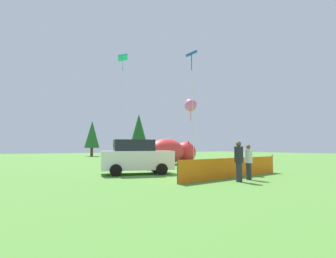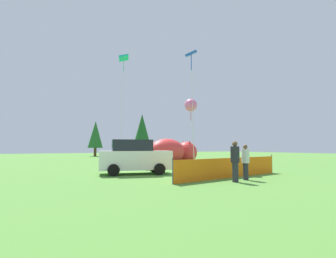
{
  "view_description": "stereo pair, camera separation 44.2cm",
  "coord_description": "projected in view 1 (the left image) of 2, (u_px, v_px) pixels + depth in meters",
  "views": [
    {
      "loc": [
        -10.92,
        -13.18,
        1.57
      ],
      "look_at": [
        0.33,
        4.56,
        3.04
      ],
      "focal_mm": 28.0,
      "sensor_mm": 36.0,
      "label": 1
    },
    {
      "loc": [
        -10.54,
        -13.42,
        1.57
      ],
      "look_at": [
        0.33,
        4.56,
        3.04
      ],
      "focal_mm": 28.0,
      "sensor_mm": 36.0,
      "label": 2
    }
  ],
  "objects": [
    {
      "name": "inflatable_cat",
      "position": [
        172.0,
        152.0,
        24.82
      ],
      "size": [
        6.07,
        3.46,
        2.37
      ],
      "rotation": [
        0.0,
        0.0,
        0.26
      ],
      "color": "red",
      "rests_on": "ground"
    },
    {
      "name": "kite_blue_box",
      "position": [
        192.0,
        56.0,
        20.11
      ],
      "size": [
        1.21,
        1.27,
        9.13
      ],
      "color": "silver",
      "rests_on": "ground"
    },
    {
      "name": "safety_fence",
      "position": [
        234.0,
        168.0,
        13.71
      ],
      "size": [
        7.93,
        1.09,
        1.12
      ],
      "rotation": [
        0.0,
        0.0,
        0.13
      ],
      "color": "orange",
      "rests_on": "ground"
    },
    {
      "name": "ground_plane",
      "position": [
        202.0,
        172.0,
        16.83
      ],
      "size": [
        120.0,
        120.0,
        0.0
      ],
      "primitive_type": "plane",
      "color": "#548C38"
    },
    {
      "name": "kite_pink_octopus",
      "position": [
        191.0,
        105.0,
        21.96
      ],
      "size": [
        1.05,
        1.47,
        5.63
      ],
      "color": "silver",
      "rests_on": "ground"
    },
    {
      "name": "horizon_tree_west",
      "position": [
        139.0,
        130.0,
        51.68
      ],
      "size": [
        3.42,
        3.42,
        8.16
      ],
      "color": "brown",
      "rests_on": "ground"
    },
    {
      "name": "folding_chair",
      "position": [
        248.0,
        163.0,
        17.14
      ],
      "size": [
        0.78,
        0.78,
        0.94
      ],
      "rotation": [
        0.0,
        0.0,
        -2.32
      ],
      "color": "black",
      "rests_on": "ground"
    },
    {
      "name": "parked_car",
      "position": [
        136.0,
        157.0,
        15.45
      ],
      "size": [
        4.49,
        2.96,
        2.01
      ],
      "rotation": [
        0.0,
        0.0,
        -0.3
      ],
      "color": "white",
      "rests_on": "ground"
    },
    {
      "name": "horizon_tree_east",
      "position": [
        92.0,
        134.0,
        45.57
      ],
      "size": [
        2.59,
        2.59,
        6.18
      ],
      "color": "brown",
      "rests_on": "ground"
    },
    {
      "name": "spectator_in_green_shirt",
      "position": [
        239.0,
        160.0,
        11.98
      ],
      "size": [
        0.4,
        0.4,
        1.85
      ],
      "color": "#2D2D38",
      "rests_on": "ground"
    },
    {
      "name": "kite_teal_diamond",
      "position": [
        123.0,
        60.0,
        24.86
      ],
      "size": [
        1.47,
        2.04,
        10.39
      ],
      "color": "silver",
      "rests_on": "ground"
    },
    {
      "name": "spectator_in_yellow_shirt",
      "position": [
        249.0,
        161.0,
        12.76
      ],
      "size": [
        0.37,
        0.37,
        1.7
      ],
      "color": "#2D2D38",
      "rests_on": "ground"
    }
  ]
}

